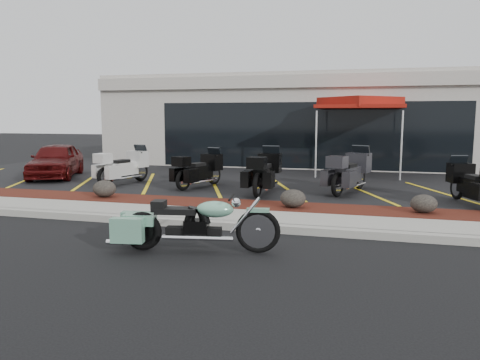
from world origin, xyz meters
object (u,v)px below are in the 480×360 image
(popup_canopy, at_px, (360,104))
(touring_white, at_px, (140,163))
(hero_cruiser, at_px, (258,225))
(traffic_cone, at_px, (268,174))
(parked_car, at_px, (56,160))

(popup_canopy, bearing_deg, touring_white, -146.56)
(hero_cruiser, distance_m, touring_white, 8.40)
(touring_white, xyz_separation_m, traffic_cone, (3.95, 1.40, -0.39))
(hero_cruiser, distance_m, traffic_cone, 7.98)
(hero_cruiser, bearing_deg, touring_white, 120.94)
(traffic_cone, bearing_deg, parked_car, -170.22)
(parked_car, bearing_deg, traffic_cone, -13.26)
(touring_white, relative_size, popup_canopy, 0.65)
(hero_cruiser, xyz_separation_m, traffic_cone, (-1.42, 7.85, -0.13))
(popup_canopy, bearing_deg, hero_cruiser, -93.90)
(touring_white, height_order, parked_car, touring_white)
(touring_white, relative_size, parked_car, 0.59)
(parked_car, xyz_separation_m, traffic_cone, (7.23, 1.25, -0.39))
(parked_car, distance_m, traffic_cone, 7.35)
(touring_white, distance_m, popup_canopy, 8.04)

